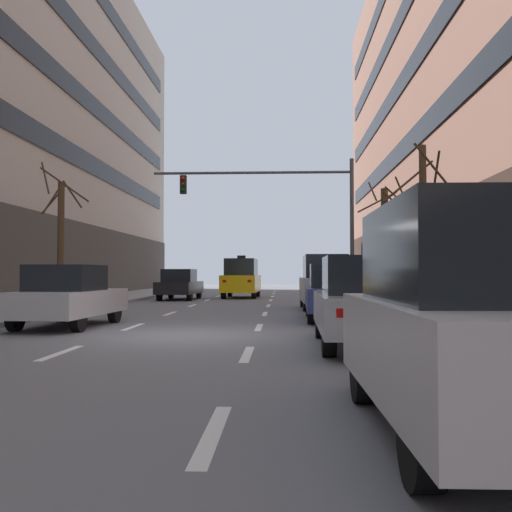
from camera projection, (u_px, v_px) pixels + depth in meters
name	position (u px, v px, depth m)	size (l,w,h in m)	color
ground_plane	(183.00, 335.00, 13.20)	(120.00, 120.00, 0.00)	slate
sidewalk_right	(489.00, 334.00, 12.88)	(3.78, 80.00, 0.14)	gray
lane_stripe_l1_s3	(61.00, 353.00, 10.28)	(0.16, 2.00, 0.01)	silver
lane_stripe_l1_s4	(133.00, 327.00, 15.27)	(0.16, 2.00, 0.01)	silver
lane_stripe_l1_s5	(170.00, 313.00, 20.26)	(0.16, 2.00, 0.01)	silver
lane_stripe_l1_s6	(192.00, 305.00, 25.26)	(0.16, 2.00, 0.01)	silver
lane_stripe_l1_s7	(207.00, 300.00, 30.25)	(0.16, 2.00, 0.01)	silver
lane_stripe_l1_s8	(218.00, 296.00, 35.24)	(0.16, 2.00, 0.01)	silver
lane_stripe_l1_s9	(226.00, 293.00, 40.23)	(0.16, 2.00, 0.01)	silver
lane_stripe_l1_s10	(232.00, 291.00, 45.23)	(0.16, 2.00, 0.01)	silver
lane_stripe_l2_s2	(213.00, 433.00, 5.13)	(0.16, 2.00, 0.01)	silver
lane_stripe_l2_s3	(247.00, 354.00, 10.12)	(0.16, 2.00, 0.01)	silver
lane_stripe_l2_s4	(259.00, 327.00, 15.12)	(0.16, 2.00, 0.01)	silver
lane_stripe_l2_s5	(265.00, 314.00, 20.11)	(0.16, 2.00, 0.01)	silver
lane_stripe_l2_s6	(268.00, 306.00, 25.10)	(0.16, 2.00, 0.01)	silver
lane_stripe_l2_s7	(271.00, 300.00, 30.09)	(0.16, 2.00, 0.01)	silver
lane_stripe_l2_s8	(272.00, 296.00, 35.09)	(0.16, 2.00, 0.01)	silver
lane_stripe_l2_s9	(274.00, 293.00, 40.08)	(0.16, 2.00, 0.01)	silver
lane_stripe_l2_s10	(275.00, 291.00, 45.07)	(0.16, 2.00, 0.01)	silver
car_driving_0	(68.00, 296.00, 15.26)	(1.99, 4.42, 1.63)	black
car_driving_1	(180.00, 285.00, 30.96)	(1.96, 4.40, 1.63)	black
taxi_driving_2	(241.00, 278.00, 33.37)	(2.10, 4.70, 2.43)	black
car_parked_0	(472.00, 320.00, 5.05)	(1.80, 4.21, 2.03)	black
car_parked_1	(368.00, 302.00, 11.14)	(2.02, 4.67, 1.74)	black
car_parked_2	(338.00, 293.00, 17.37)	(2.00, 4.55, 1.69)	black
car_parked_3	(325.00, 282.00, 22.74)	(1.87, 4.41, 2.13)	black
traffic_signal_0	(291.00, 204.00, 26.02)	(9.04, 0.35, 6.41)	#4C4C51
street_tree_1	(423.00, 225.00, 17.36)	(1.95, 1.97, 5.13)	#4C3823
street_tree_2	(385.00, 242.00, 23.86)	(2.25, 2.27, 5.12)	#4C3823
street_tree_3	(60.00, 238.00, 22.88)	(2.16, 2.05, 5.73)	#4C3823
pedestrian_0	(397.00, 281.00, 27.90)	(0.36, 0.45, 1.53)	#383D59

